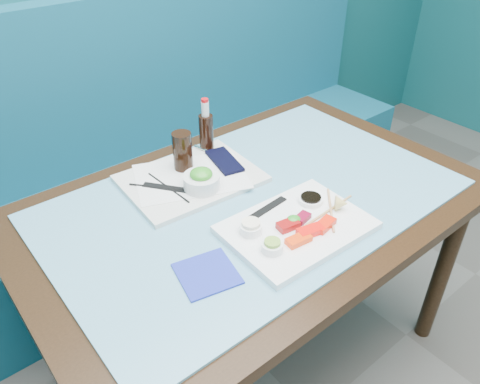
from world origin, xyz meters
TOP-DOWN VIEW (x-y plane):
  - booth_bench at (0.00, 2.29)m, footprint 3.00×0.56m
  - dining_table at (0.00, 1.45)m, footprint 1.40×0.90m
  - glass_top at (0.00, 1.45)m, footprint 1.22×0.76m
  - sashimi_plate at (-0.01, 1.26)m, footprint 0.40×0.29m
  - salmon_left at (-0.06, 1.20)m, footprint 0.07×0.04m
  - salmon_mid at (-0.01, 1.21)m, footprint 0.08×0.05m
  - salmon_right at (0.04, 1.20)m, footprint 0.08×0.05m
  - tuna_left at (-0.04, 1.26)m, footprint 0.06×0.04m
  - tuna_right at (0.02, 1.26)m, footprint 0.05×0.04m
  - seaweed_garnish at (-0.01, 1.27)m, footprint 0.05×0.05m
  - ramekin_wasabi at (-0.13, 1.22)m, footprint 0.06×0.06m
  - wasabi_fill at (-0.13, 1.22)m, footprint 0.05×0.05m
  - ramekin_ginger at (-0.13, 1.31)m, footprint 0.06×0.06m
  - ginger_fill at (-0.13, 1.31)m, footprint 0.06×0.06m
  - soy_dish at (0.10, 1.31)m, footprint 0.08×0.08m
  - soy_fill at (0.10, 1.31)m, footprint 0.08×0.08m
  - lemon_wedge at (0.14, 1.23)m, footprint 0.06×0.06m
  - chopstick_sleeve at (-0.02, 1.36)m, footprint 0.15×0.04m
  - wooden_chopstick_a at (0.10, 1.24)m, footprint 0.21×0.02m
  - wooden_chopstick_b at (0.11, 1.24)m, footprint 0.14×0.15m
  - serving_tray at (-0.09, 1.65)m, footprint 0.43×0.34m
  - paper_placemat at (-0.09, 1.65)m, footprint 0.41×0.36m
  - seaweed_bowl at (-0.10, 1.57)m, footprint 0.13×0.13m
  - seaweed_salad at (-0.10, 1.57)m, footprint 0.08×0.08m
  - cola_glass at (-0.08, 1.70)m, footprint 0.08×0.08m
  - navy_pouch at (0.04, 1.65)m, footprint 0.11×0.18m
  - fork at (0.03, 1.75)m, footprint 0.03×0.09m
  - black_chopstick_a at (-0.19, 1.64)m, footprint 0.16×0.18m
  - black_chopstick_b at (-0.19, 1.64)m, footprint 0.02×0.21m
  - tray_sleeve at (-0.19, 1.64)m, footprint 0.11×0.14m
  - cola_bottle_body at (0.05, 1.76)m, footprint 0.06×0.06m
  - cola_bottle_neck at (0.05, 1.76)m, footprint 0.03×0.03m
  - cola_bottle_cap at (0.05, 1.76)m, footprint 0.03×0.03m
  - blue_napkin at (-0.30, 1.27)m, footprint 0.17×0.17m

SIDE VIEW (x-z plane):
  - booth_bench at x=0.00m, z-range -0.21..0.96m
  - dining_table at x=0.00m, z-range 0.29..1.04m
  - glass_top at x=0.00m, z-range 0.75..0.76m
  - blue_napkin at x=-0.30m, z-range 0.76..0.76m
  - serving_tray at x=-0.09m, z-range 0.76..0.77m
  - sashimi_plate at x=-0.01m, z-range 0.76..0.78m
  - paper_placemat at x=-0.09m, z-range 0.77..0.78m
  - tray_sleeve at x=-0.19m, z-range 0.77..0.78m
  - black_chopstick_b at x=-0.19m, z-range 0.77..0.78m
  - black_chopstick_a at x=-0.19m, z-range 0.77..0.78m
  - fork at x=0.03m, z-range 0.77..0.78m
  - navy_pouch at x=0.04m, z-range 0.77..0.79m
  - chopstick_sleeve at x=-0.02m, z-range 0.78..0.78m
  - wooden_chopstick_b at x=0.11m, z-range 0.78..0.79m
  - wooden_chopstick_a at x=0.10m, z-range 0.78..0.79m
  - soy_dish at x=0.10m, z-range 0.78..0.79m
  - tuna_right at x=0.02m, z-range 0.78..0.79m
  - salmon_left at x=-0.06m, z-range 0.78..0.79m
  - salmon_right at x=0.04m, z-range 0.78..0.80m
  - salmon_mid at x=-0.01m, z-range 0.78..0.80m
  - tuna_left at x=-0.04m, z-range 0.78..0.80m
  - seaweed_garnish at x=-0.01m, z-range 0.78..0.80m
  - ramekin_wasabi at x=-0.13m, z-range 0.78..0.80m
  - ramekin_ginger at x=-0.13m, z-range 0.78..0.80m
  - soy_fill at x=0.10m, z-range 0.79..0.80m
  - seaweed_bowl at x=-0.10m, z-range 0.77..0.82m
  - lemon_wedge at x=0.14m, z-range 0.78..0.82m
  - wasabi_fill at x=-0.13m, z-range 0.80..0.81m
  - ginger_fill at x=-0.13m, z-range 0.80..0.81m
  - seaweed_salad at x=-0.10m, z-range 0.81..0.84m
  - cola_bottle_body at x=0.05m, z-range 0.76..0.90m
  - cola_glass at x=-0.08m, z-range 0.77..0.90m
  - cola_bottle_neck at x=0.05m, z-range 0.90..0.95m
  - cola_bottle_cap at x=0.05m, z-range 0.95..0.96m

